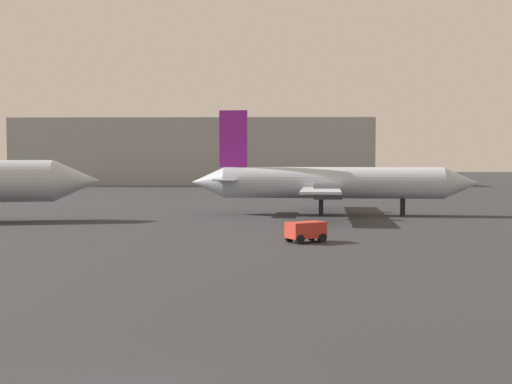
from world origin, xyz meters
The scene contains 3 objects.
airplane_distant centered at (9.19, 48.33, 3.09)m, with size 27.52×23.32×10.07m.
baggage_cart centered at (5.76, 27.57, 0.76)m, with size 2.73×2.35×1.30m.
terminal_building centered at (-13.18, 131.21, 7.19)m, with size 77.52×21.78×14.38m, color #999EA3.
Camera 1 is at (3.45, -12.40, 5.12)m, focal length 44.51 mm.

